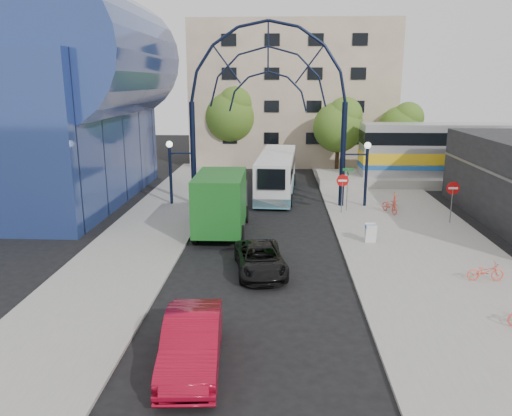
# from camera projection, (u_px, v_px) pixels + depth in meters

# --- Properties ---
(ground) EXTENTS (120.00, 120.00, 0.00)m
(ground) POSITION_uv_depth(u_px,v_px,m) (258.00, 288.00, 20.60)
(ground) COLOR black
(ground) RESTS_ON ground
(sidewalk_east) EXTENTS (8.00, 56.00, 0.12)m
(sidewalk_east) POSITION_uv_depth(u_px,v_px,m) (427.00, 257.00, 24.08)
(sidewalk_east) COLOR gray
(sidewalk_east) RESTS_ON ground
(plaza_west) EXTENTS (5.00, 50.00, 0.12)m
(plaza_west) POSITION_uv_depth(u_px,v_px,m) (142.00, 240.00, 26.69)
(plaza_west) COLOR gray
(plaza_west) RESTS_ON ground
(gateway_arch) EXTENTS (13.64, 0.44, 12.10)m
(gateway_arch) POSITION_uv_depth(u_px,v_px,m) (268.00, 77.00, 32.04)
(gateway_arch) COLOR black
(gateway_arch) RESTS_ON ground
(stop_sign) EXTENTS (0.80, 0.07, 2.50)m
(stop_sign) POSITION_uv_depth(u_px,v_px,m) (342.00, 184.00, 31.50)
(stop_sign) COLOR slate
(stop_sign) RESTS_ON sidewalk_east
(do_not_enter_sign) EXTENTS (0.76, 0.07, 2.48)m
(do_not_enter_sign) POSITION_uv_depth(u_px,v_px,m) (453.00, 192.00, 29.28)
(do_not_enter_sign) COLOR slate
(do_not_enter_sign) RESTS_ON sidewalk_east
(street_name_sign) EXTENTS (0.70, 0.70, 2.80)m
(street_name_sign) POSITION_uv_depth(u_px,v_px,m) (348.00, 180.00, 32.03)
(street_name_sign) COLOR slate
(street_name_sign) RESTS_ON sidewalk_east
(sandwich_board) EXTENTS (0.55, 0.61, 0.99)m
(sandwich_board) POSITION_uv_depth(u_px,v_px,m) (371.00, 231.00, 25.94)
(sandwich_board) COLOR white
(sandwich_board) RESTS_ON sidewalk_east
(transit_hall) EXTENTS (16.50, 18.00, 14.50)m
(transit_hall) POSITION_uv_depth(u_px,v_px,m) (45.00, 105.00, 34.18)
(transit_hall) COLOR navy
(transit_hall) RESTS_ON ground
(apartment_block) EXTENTS (20.00, 12.10, 14.00)m
(apartment_block) POSITION_uv_depth(u_px,v_px,m) (292.00, 94.00, 52.63)
(apartment_block) COLOR tan
(apartment_block) RESTS_ON ground
(tree_north_a) EXTENTS (4.48, 4.48, 7.00)m
(tree_north_a) POSITION_uv_depth(u_px,v_px,m) (340.00, 124.00, 44.28)
(tree_north_a) COLOR #382314
(tree_north_a) RESTS_ON ground
(tree_north_b) EXTENTS (5.12, 5.12, 8.00)m
(tree_north_b) POSITION_uv_depth(u_px,v_px,m) (232.00, 113.00, 48.45)
(tree_north_b) COLOR #382314
(tree_north_b) RESTS_ON ground
(tree_north_c) EXTENTS (4.16, 4.16, 6.50)m
(tree_north_c) POSITION_uv_depth(u_px,v_px,m) (403.00, 126.00, 46.01)
(tree_north_c) COLOR #382314
(tree_north_c) RESTS_ON ground
(city_bus) EXTENTS (3.11, 11.24, 3.05)m
(city_bus) POSITION_uv_depth(u_px,v_px,m) (277.00, 173.00, 37.52)
(city_bus) COLOR silver
(city_bus) RESTS_ON ground
(green_truck) EXTENTS (2.74, 6.93, 3.48)m
(green_truck) POSITION_uv_depth(u_px,v_px,m) (222.00, 202.00, 27.93)
(green_truck) COLOR black
(green_truck) RESTS_ON ground
(black_suv) EXTENTS (2.74, 4.77, 1.25)m
(black_suv) POSITION_uv_depth(u_px,v_px,m) (260.00, 259.00, 22.16)
(black_suv) COLOR black
(black_suv) RESTS_ON ground
(red_sedan) EXTENTS (2.03, 4.85, 1.56)m
(red_sedan) POSITION_uv_depth(u_px,v_px,m) (192.00, 342.00, 14.80)
(red_sedan) COLOR maroon
(red_sedan) RESTS_ON ground
(bike_near_a) EXTENTS (1.12, 1.78, 0.88)m
(bike_near_a) POSITION_uv_depth(u_px,v_px,m) (390.00, 206.00, 31.87)
(bike_near_a) COLOR red
(bike_near_a) RESTS_ON sidewalk_east
(bike_near_b) EXTENTS (0.76, 1.73, 1.01)m
(bike_near_b) POSITION_uv_depth(u_px,v_px,m) (394.00, 201.00, 33.01)
(bike_near_b) COLOR #E5482D
(bike_near_b) RESTS_ON sidewalk_east
(bike_far_a) EXTENTS (1.54, 0.58, 0.80)m
(bike_far_a) POSITION_uv_depth(u_px,v_px,m) (486.00, 272.00, 20.99)
(bike_far_a) COLOR #FD5032
(bike_far_a) RESTS_ON sidewalk_east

